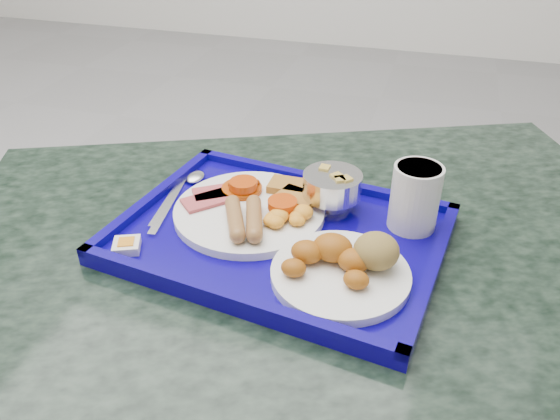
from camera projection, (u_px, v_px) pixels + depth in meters
name	position (u px, v px, depth m)	size (l,w,h in m)	color
floor	(85.00, 298.00, 1.74)	(6.00, 6.00, 0.00)	gray
table	(309.00, 321.00, 0.94)	(1.31, 1.12, 0.69)	gray
tray	(280.00, 236.00, 0.82)	(0.51, 0.41, 0.03)	#0C0282
main_plate	(255.00, 209.00, 0.85)	(0.24, 0.24, 0.04)	white
bread_plate	(345.00, 264.00, 0.73)	(0.19, 0.19, 0.06)	white
fruit_bowl	(332.00, 186.00, 0.86)	(0.09, 0.09, 0.06)	silver
juice_cup	(415.00, 195.00, 0.81)	(0.07, 0.07, 0.10)	silver
spoon	(188.00, 184.00, 0.93)	(0.04, 0.18, 0.01)	silver
knife	(170.00, 202.00, 0.89)	(0.01, 0.19, 0.00)	silver
jam_packet	(127.00, 246.00, 0.78)	(0.05, 0.05, 0.01)	white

